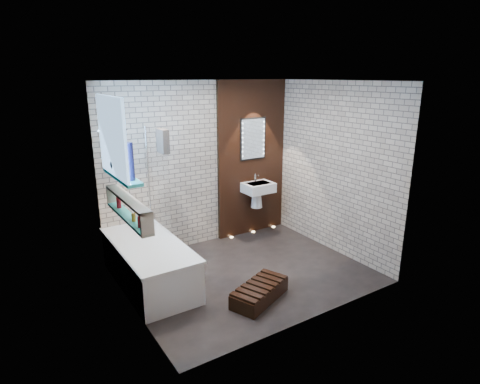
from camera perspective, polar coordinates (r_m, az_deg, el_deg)
ground at (r=5.69m, az=0.83°, el=-11.54°), size 3.20×3.20×0.00m
room_shell at (r=5.21m, az=0.89°, el=1.19°), size 3.24×3.20×2.60m
walnut_panel at (r=6.75m, az=1.67°, el=4.72°), size 1.30×0.06×2.60m
clerestory_window at (r=4.76m, az=-17.59°, el=6.38°), size 0.18×1.00×0.94m
display_niche at (r=4.75m, az=-15.76°, el=-2.24°), size 0.14×1.30×0.26m
bathtub at (r=5.44m, az=-12.87°, el=-9.94°), size 0.79×1.74×0.70m
bath_screen at (r=5.60m, az=-11.66°, el=1.72°), size 0.01×0.78×1.40m
towel at (r=5.25m, az=-11.00°, el=7.16°), size 0.09×0.24×0.31m
shower_head at (r=5.39m, az=-16.64°, el=8.62°), size 0.18×0.18×0.02m
washbasin at (r=6.72m, az=2.57°, el=0.16°), size 0.50×0.36×0.58m
led_mirror at (r=6.66m, az=1.88°, el=7.61°), size 0.50×0.02×0.70m
walnut_step at (r=5.06m, az=2.82°, el=-14.24°), size 0.88×0.64×0.18m
niche_bottles at (r=4.75m, az=-15.68°, el=-2.72°), size 0.06×0.82×0.14m
sill_vases at (r=4.78m, az=-16.40°, el=3.74°), size 0.22×0.54×0.42m
floor_uplights at (r=7.07m, az=1.91°, el=-5.71°), size 0.96×0.06×0.01m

